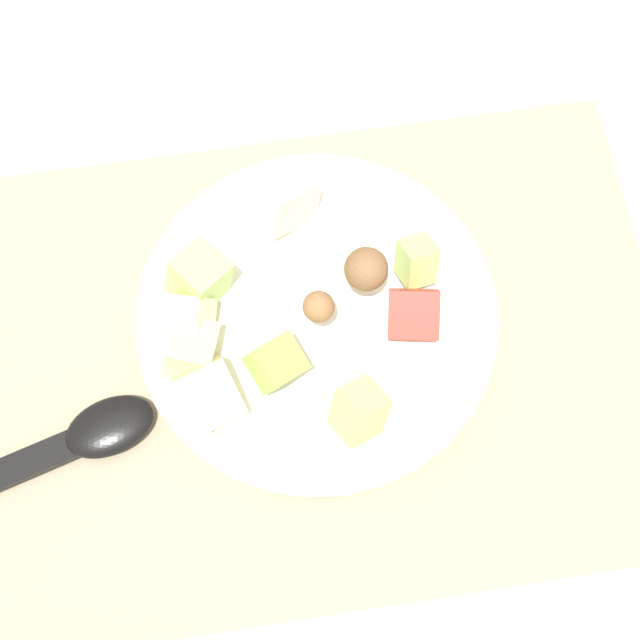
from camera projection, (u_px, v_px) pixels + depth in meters
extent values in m
plane|color=silver|center=(319.00, 355.00, 0.60)|extent=(2.40, 2.40, 0.00)
cube|color=gray|center=(319.00, 354.00, 0.60)|extent=(0.45, 0.32, 0.01)
cylinder|color=white|center=(320.00, 328.00, 0.58)|extent=(0.20, 0.20, 0.05)
torus|color=white|center=(320.00, 314.00, 0.56)|extent=(0.22, 0.22, 0.02)
cube|color=#A3CC6B|center=(199.00, 278.00, 0.54)|extent=(0.04, 0.04, 0.04)
cube|color=beige|center=(190.00, 314.00, 0.54)|extent=(0.03, 0.03, 0.03)
cube|color=red|center=(414.00, 314.00, 0.53)|extent=(0.04, 0.04, 0.03)
cube|color=#A3CC6B|center=(417.00, 261.00, 0.54)|extent=(0.02, 0.03, 0.03)
sphere|color=brown|center=(311.00, 315.00, 0.52)|extent=(0.02, 0.02, 0.02)
cube|color=beige|center=(282.00, 199.00, 0.57)|extent=(0.05, 0.05, 0.04)
cube|color=beige|center=(209.00, 395.00, 0.53)|extent=(0.04, 0.05, 0.04)
cube|color=#8CB74C|center=(276.00, 363.00, 0.52)|extent=(0.04, 0.04, 0.03)
cube|color=#A3CC6B|center=(359.00, 412.00, 0.51)|extent=(0.04, 0.04, 0.04)
sphere|color=brown|center=(366.00, 269.00, 0.53)|extent=(0.04, 0.04, 0.03)
cube|color=#E5D684|center=(191.00, 350.00, 0.53)|extent=(0.04, 0.04, 0.03)
ellipsoid|color=black|center=(110.00, 427.00, 0.57)|extent=(0.06, 0.05, 0.01)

